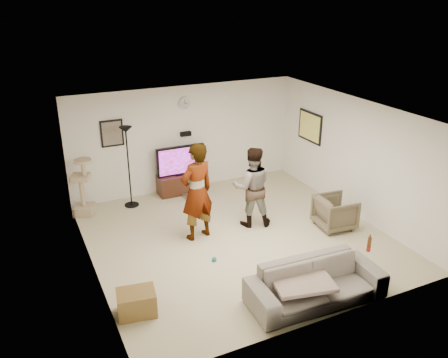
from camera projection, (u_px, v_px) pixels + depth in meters
name	position (u px, v px, depth m)	size (l,w,h in m)	color
floor	(237.00, 237.00, 9.16)	(5.50, 5.50, 0.02)	#C4B98E
ceiling	(238.00, 112.00, 8.20)	(5.50, 5.50, 0.02)	silver
wall_back	(185.00, 138.00, 10.98)	(5.50, 0.04, 2.50)	white
wall_front	(328.00, 247.00, 6.38)	(5.50, 0.04, 2.50)	white
wall_left	(87.00, 206.00, 7.59)	(0.04, 5.50, 2.50)	white
wall_right	(354.00, 157.00, 9.77)	(0.04, 5.50, 2.50)	white
wall_clock	(184.00, 103.00, 10.63)	(0.26, 0.26, 0.04)	white
wall_speaker	(186.00, 134.00, 10.88)	(0.25, 0.10, 0.10)	black
picture_back	(112.00, 133.00, 10.16)	(0.42, 0.03, 0.52)	#685F52
picture_right	(310.00, 127.00, 11.00)	(0.03, 0.78, 0.62)	#F2EA65
tv_stand	(182.00, 183.00, 11.08)	(1.13, 0.45, 0.47)	black
console_box	(192.00, 196.00, 10.87)	(0.40, 0.30, 0.07)	#B0B0B5
tv	(181.00, 160.00, 10.85)	(1.17, 0.08, 0.69)	black
tv_screen	(181.00, 161.00, 10.82)	(1.07, 0.01, 0.61)	#9326EE
floor_lamp	(129.00, 168.00, 10.14)	(0.32, 0.32, 1.83)	black
cat_tree	(81.00, 187.00, 9.85)	(0.41, 0.41, 1.27)	tan
person_left	(197.00, 192.00, 8.80)	(0.71, 0.46, 1.94)	#AFB0B4
person_right	(252.00, 187.00, 9.35)	(0.81, 0.63, 1.67)	#414794
sofa	(316.00, 283.00, 7.20)	(2.15, 0.84, 0.63)	slate
throw_blanket	(302.00, 281.00, 7.05)	(0.90, 0.70, 0.06)	tan
beer_bottle	(369.00, 244.00, 7.42)	(0.06, 0.06, 0.25)	#532E13
armchair	(335.00, 212.00, 9.41)	(0.71, 0.73, 0.67)	brown
side_table	(137.00, 303.00, 6.94)	(0.57, 0.43, 0.38)	brown
toy_ball	(214.00, 259.00, 8.34)	(0.08, 0.08, 0.08)	#127F7F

